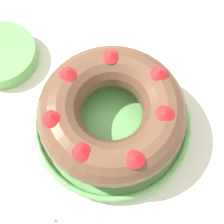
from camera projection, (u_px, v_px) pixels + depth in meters
name	position (u px, v px, depth m)	size (l,w,h in m)	color
ground_plane	(114.00, 188.00, 1.36)	(8.00, 8.00, 0.00)	gray
dining_table	(115.00, 144.00, 0.75)	(1.27, 0.99, 0.76)	silver
serving_dish	(112.00, 122.00, 0.65)	(0.32, 0.32, 0.03)	#6BB760
bundt_cake	(112.00, 112.00, 0.59)	(0.29, 0.29, 0.10)	brown
cake_knife	(95.00, 222.00, 0.58)	(0.02, 0.18, 0.01)	white
side_bowl	(2.00, 55.00, 0.70)	(0.16, 0.16, 0.04)	#6BB760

